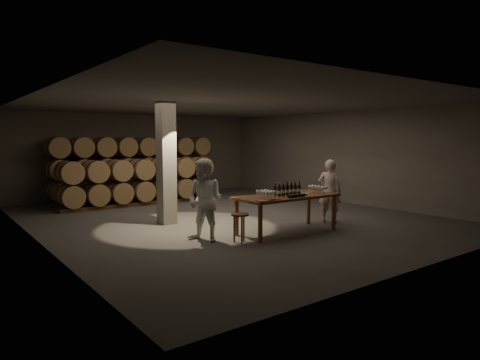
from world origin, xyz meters
TOP-DOWN VIEW (x-y plane):
  - room at (-1.80, 0.20)m, footprint 12.00×12.00m
  - tasting_table at (0.00, -2.50)m, footprint 2.60×1.10m
  - barrel_stack_back at (-0.57, 5.20)m, footprint 6.26×0.95m
  - barrel_stack_front at (-0.96, 3.80)m, footprint 5.48×0.95m
  - bottle_cluster at (0.06, -2.44)m, footprint 0.73×0.23m
  - lying_bottles at (-0.05, -2.88)m, footprint 0.60×0.08m
  - glass_cluster_left at (-0.76, -2.62)m, footprint 0.31×0.42m
  - glass_cluster_right at (0.94, -2.61)m, footprint 0.20×0.53m
  - plate at (0.49, -2.57)m, footprint 0.26×0.26m
  - notebook_near at (-0.91, -2.88)m, footprint 0.29×0.25m
  - notebook_corner at (-1.13, -2.93)m, footprint 0.31×0.35m
  - pen at (-0.66, -2.95)m, footprint 0.14×0.04m
  - stool at (-1.51, -2.64)m, footprint 0.38×0.38m
  - person_man at (1.77, -2.26)m, footprint 0.67×0.74m
  - person_woman at (-2.04, -2.09)m, footprint 1.00×1.09m

SIDE VIEW (x-z plane):
  - stool at x=-1.51m, z-range 0.20..0.83m
  - tasting_table at x=0.00m, z-range 0.35..1.25m
  - barrel_stack_front at x=-0.96m, z-range 0.04..1.61m
  - person_man at x=1.77m, z-range 0.00..1.70m
  - person_woman at x=-2.04m, z-range 0.00..1.81m
  - pen at x=-0.66m, z-range 0.90..0.91m
  - plate at x=0.49m, z-range 0.90..0.92m
  - notebook_corner at x=-1.13m, z-range 0.90..0.92m
  - notebook_near at x=-0.91m, z-range 0.90..0.93m
  - lying_bottles at x=-0.05m, z-range 0.90..0.98m
  - bottle_cluster at x=0.06m, z-range 0.85..1.17m
  - glass_cluster_right at x=0.94m, z-range 0.94..1.12m
  - glass_cluster_left at x=-0.76m, z-range 0.94..1.13m
  - barrel_stack_back at x=-0.57m, z-range 0.04..2.35m
  - room at x=-1.80m, z-range -4.40..7.60m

